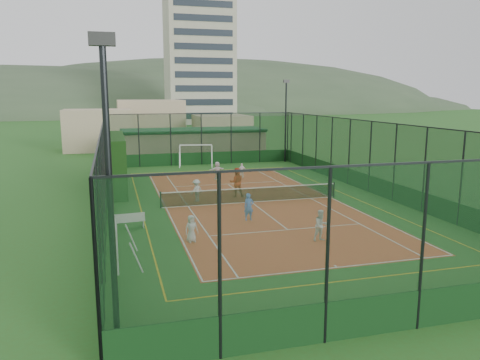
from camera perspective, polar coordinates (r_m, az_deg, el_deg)
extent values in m
plane|color=#2E5A1F|center=(30.08, 1.42, -2.74)|extent=(300.00, 300.00, 0.00)
cube|color=#C8562C|center=(30.08, 1.42, -2.73)|extent=(11.17, 23.97, 0.01)
cube|color=beige|center=(112.21, -5.01, 14.60)|extent=(15.00, 12.00, 30.00)
cube|color=black|center=(35.13, -14.94, 2.08)|extent=(1.35, 8.97, 3.93)
imported|color=white|center=(22.13, -5.94, -5.91)|extent=(0.70, 0.53, 1.29)
imported|color=#4C75D9|center=(25.72, 1.07, -3.28)|extent=(0.55, 0.37, 1.50)
imported|color=white|center=(22.47, 9.86, -5.48)|extent=(0.81, 0.67, 1.51)
imported|color=silver|center=(30.30, -5.32, -1.27)|extent=(1.08, 0.92, 1.44)
imported|color=white|center=(38.73, 0.24, 1.17)|extent=(0.70, 0.29, 1.20)
imported|color=silver|center=(38.18, -2.79, 1.19)|extent=(1.38, 0.74, 1.43)
imported|color=#AF2D12|center=(31.59, -0.44, -0.27)|extent=(1.04, 0.85, 1.96)
sphere|color=#CCE033|center=(32.23, 2.38, -1.77)|extent=(0.07, 0.07, 0.07)
sphere|color=#CCE033|center=(33.04, 6.06, -1.52)|extent=(0.07, 0.07, 0.07)
sphere|color=#CCE033|center=(30.25, -2.96, -2.60)|extent=(0.07, 0.07, 0.07)
sphere|color=#CCE033|center=(30.65, -4.94, -2.45)|extent=(0.07, 0.07, 0.07)
sphere|color=#CCE033|center=(30.85, 2.29, -2.33)|extent=(0.07, 0.07, 0.07)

